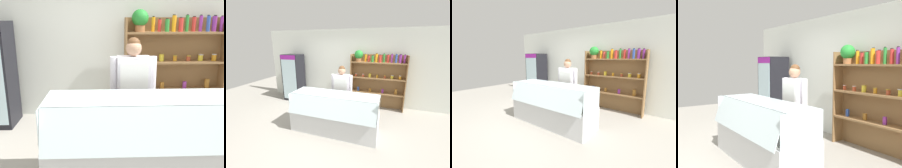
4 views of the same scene
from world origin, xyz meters
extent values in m
cube|color=silver|center=(0.00, 2.07, 1.35)|extent=(6.80, 0.10, 2.70)
cylinder|color=#3356B2|center=(-1.92, 1.37, 0.35)|extent=(0.05, 0.05, 0.20)
cylinder|color=#2D8C38|center=(-1.92, 1.37, 0.80)|extent=(0.05, 0.05, 0.17)
cube|color=olive|center=(1.06, 1.89, 0.92)|extent=(1.81, 0.02, 1.85)
cube|color=olive|center=(0.17, 1.75, 0.92)|extent=(0.03, 0.28, 1.85)
cube|color=olive|center=(1.95, 1.75, 0.92)|extent=(0.03, 0.28, 1.85)
cube|color=olive|center=(1.06, 1.75, 0.55)|extent=(1.75, 0.28, 0.04)
cube|color=olive|center=(1.06, 1.75, 1.07)|extent=(1.75, 0.28, 0.04)
cube|color=olive|center=(1.06, 1.75, 1.59)|extent=(1.75, 0.28, 0.04)
cylinder|color=#996038|center=(0.41, 1.75, 1.66)|extent=(0.17, 0.17, 0.11)
sphere|color=#23822D|center=(0.41, 1.75, 1.84)|extent=(0.29, 0.29, 0.29)
cylinder|color=orange|center=(0.64, 1.77, 1.73)|extent=(0.06, 0.06, 0.25)
cylinder|color=black|center=(0.64, 1.75, 1.86)|extent=(0.04, 0.04, 0.02)
cylinder|color=red|center=(0.75, 1.75, 1.71)|extent=(0.06, 0.06, 0.21)
cylinder|color=black|center=(0.75, 1.75, 1.83)|extent=(0.04, 0.04, 0.02)
cylinder|color=#2D8C38|center=(0.88, 1.73, 1.71)|extent=(0.08, 0.08, 0.21)
cylinder|color=black|center=(0.88, 1.75, 1.83)|extent=(0.05, 0.05, 0.02)
cylinder|color=orange|center=(1.00, 1.74, 1.75)|extent=(0.07, 0.07, 0.27)
cylinder|color=black|center=(1.00, 1.75, 1.89)|extent=(0.05, 0.05, 0.02)
cylinder|color=red|center=(1.12, 1.73, 1.73)|extent=(0.08, 0.08, 0.23)
cylinder|color=black|center=(1.12, 1.75, 1.85)|extent=(0.05, 0.05, 0.02)
cylinder|color=#2D8C38|center=(1.23, 1.76, 1.75)|extent=(0.06, 0.06, 0.28)
cylinder|color=black|center=(1.23, 1.75, 1.89)|extent=(0.04, 0.04, 0.02)
cylinder|color=red|center=(1.36, 1.76, 1.73)|extent=(0.07, 0.07, 0.25)
cylinder|color=black|center=(1.36, 1.75, 1.87)|extent=(0.04, 0.04, 0.02)
cylinder|color=purple|center=(1.47, 1.75, 1.74)|extent=(0.06, 0.06, 0.27)
cylinder|color=black|center=(1.47, 1.75, 1.89)|extent=(0.04, 0.04, 0.02)
cylinder|color=#3356B2|center=(1.60, 1.74, 1.74)|extent=(0.06, 0.06, 0.27)
cylinder|color=black|center=(1.60, 1.75, 1.88)|extent=(0.04, 0.04, 0.02)
cylinder|color=purple|center=(1.72, 1.77, 1.74)|extent=(0.08, 0.08, 0.26)
cylinder|color=black|center=(1.72, 1.75, 1.88)|extent=(0.05, 0.05, 0.02)
cylinder|color=purple|center=(1.85, 1.76, 1.74)|extent=(0.06, 0.06, 0.26)
cylinder|color=black|center=(1.85, 1.75, 1.87)|extent=(0.04, 0.04, 0.02)
cylinder|color=#BF4C2D|center=(0.34, 1.76, 1.13)|extent=(0.07, 0.07, 0.09)
cylinder|color=silver|center=(0.34, 1.75, 1.18)|extent=(0.07, 0.07, 0.01)
cylinder|color=#BF4C2D|center=(0.59, 1.76, 1.13)|extent=(0.07, 0.07, 0.09)
cylinder|color=silver|center=(0.59, 1.75, 1.18)|extent=(0.07, 0.07, 0.01)
cylinder|color=yellow|center=(0.81, 1.75, 1.15)|extent=(0.09, 0.09, 0.12)
cylinder|color=gold|center=(0.81, 1.75, 1.21)|extent=(0.09, 0.09, 0.01)
cylinder|color=orange|center=(1.06, 1.75, 1.14)|extent=(0.06, 0.06, 0.09)
cylinder|color=gold|center=(1.06, 1.75, 1.19)|extent=(0.07, 0.07, 0.01)
cylinder|color=#BF4C2D|center=(1.31, 1.77, 1.13)|extent=(0.07, 0.07, 0.08)
cylinder|color=gold|center=(1.31, 1.75, 1.18)|extent=(0.07, 0.07, 0.01)
cylinder|color=yellow|center=(1.53, 1.77, 1.14)|extent=(0.09, 0.09, 0.10)
cylinder|color=silver|center=(1.53, 1.75, 1.20)|extent=(0.09, 0.09, 0.01)
cylinder|color=orange|center=(1.77, 1.75, 1.15)|extent=(0.08, 0.08, 0.11)
cylinder|color=silver|center=(1.77, 1.75, 1.21)|extent=(0.09, 0.09, 0.01)
cube|color=#3356B2|center=(0.43, 1.75, 0.64)|extent=(0.07, 0.04, 0.14)
cube|color=#9E6623|center=(0.85, 1.75, 0.63)|extent=(0.07, 0.04, 0.12)
cube|color=purple|center=(1.27, 1.75, 0.64)|extent=(0.06, 0.04, 0.13)
cube|color=#9E6623|center=(1.69, 1.75, 0.66)|extent=(0.08, 0.05, 0.18)
cube|color=silver|center=(0.20, -0.05, 0.28)|extent=(2.18, 0.74, 0.55)
cube|color=white|center=(0.20, -0.05, 0.57)|extent=(2.12, 0.68, 0.03)
cube|color=silver|center=(0.20, -0.40, 0.78)|extent=(2.14, 0.16, 0.47)
cube|color=silver|center=(0.20, 0.00, 1.00)|extent=(2.14, 0.58, 0.01)
cube|color=silver|center=(-0.88, -0.05, 0.78)|extent=(0.01, 0.70, 0.45)
cube|color=tan|center=(-0.62, 0.04, 0.61)|extent=(0.16, 0.12, 0.06)
cube|color=white|center=(-0.62, -0.18, 0.61)|extent=(0.05, 0.03, 0.02)
cube|color=tan|center=(-0.21, 0.04, 0.61)|extent=(0.17, 0.15, 0.06)
cube|color=white|center=(-0.21, -0.18, 0.61)|extent=(0.05, 0.03, 0.02)
cube|color=beige|center=(0.20, 0.04, 0.61)|extent=(0.16, 0.11, 0.05)
cube|color=white|center=(0.20, -0.18, 0.61)|extent=(0.05, 0.03, 0.02)
cube|color=tan|center=(0.61, 0.04, 0.61)|extent=(0.16, 0.11, 0.05)
cube|color=white|center=(0.61, -0.18, 0.61)|extent=(0.05, 0.03, 0.02)
cube|color=tan|center=(1.03, 0.04, 0.61)|extent=(0.17, 0.14, 0.06)
cube|color=white|center=(1.03, -0.18, 0.61)|extent=(0.05, 0.03, 0.02)
cylinder|color=#C1706B|center=(-0.71, -0.16, 0.65)|extent=(0.20, 0.15, 0.13)
cylinder|color=tan|center=(-0.49, -0.16, 0.66)|extent=(0.21, 0.17, 0.15)
cylinder|color=tan|center=(-0.27, -0.16, 0.65)|extent=(0.20, 0.16, 0.13)
cylinder|color=white|center=(0.75, -0.14, 0.70)|extent=(0.07, 0.07, 0.22)
cylinder|color=white|center=(0.85, -0.14, 0.68)|extent=(0.07, 0.07, 0.18)
cylinder|color=#383D51|center=(0.07, 0.64, 0.37)|extent=(0.13, 0.13, 0.74)
cylinder|color=#383D51|center=(0.27, 0.64, 0.37)|extent=(0.13, 0.13, 0.74)
cube|color=white|center=(0.17, 0.64, 1.05)|extent=(0.44, 0.24, 0.61)
cube|color=white|center=(0.17, 0.51, 0.72)|extent=(0.37, 0.01, 1.15)
cylinder|color=white|center=(-0.10, 0.64, 1.08)|extent=(0.09, 0.09, 0.55)
cylinder|color=white|center=(0.44, 0.64, 1.08)|extent=(0.09, 0.09, 0.55)
sphere|color=tan|center=(0.17, 0.64, 1.47)|extent=(0.21, 0.21, 0.21)
sphere|color=brown|center=(0.17, 0.65, 1.52)|extent=(0.18, 0.18, 0.18)
camera|label=1|loc=(-0.25, -2.63, 1.88)|focal=40.00mm
camera|label=2|loc=(1.43, -3.30, 2.23)|focal=24.00mm
camera|label=3|loc=(2.59, -2.72, 1.64)|focal=24.00mm
camera|label=4|loc=(3.75, -2.01, 1.62)|focal=40.00mm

